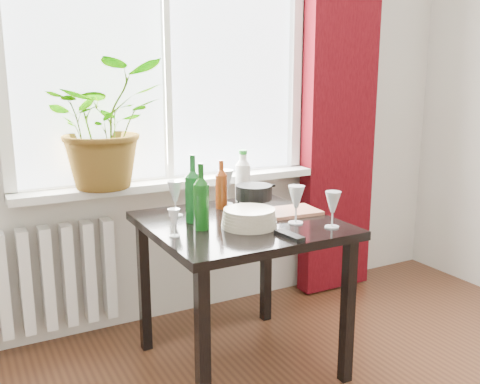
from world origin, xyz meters
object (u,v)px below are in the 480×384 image
wineglass_front_right (296,204)px  wineglass_far_right (333,209)px  wine_bottle_left (201,196)px  wineglass_front_left (174,223)px  radiator (37,280)px  fondue_pot (254,199)px  tv_remote (289,235)px  plate_stack (249,218)px  wineglass_back_left (175,198)px  cutting_board (288,212)px  cleaning_bottle (243,176)px  wineglass_back_center (226,187)px  potted_plant (105,124)px  table (240,240)px  wine_bottle_right (193,188)px  bottle_amber (221,184)px

wineglass_front_right → wineglass_far_right: wineglass_front_right is taller
wine_bottle_left → wineglass_front_left: 0.18m
radiator → fondue_pot: 1.19m
wineglass_front_left → fondue_pot: fondue_pot is taller
fondue_pot → tv_remote: 0.44m
plate_stack → fondue_pot: size_ratio=1.22×
radiator → wineglass_back_left: wineglass_back_left is taller
fondue_pot → cutting_board: bearing=-14.7°
cleaning_bottle → cutting_board: 0.37m
wineglass_back_center → wineglass_back_left: 0.33m
potted_plant → cutting_board: potted_plant is taller
table → potted_plant: potted_plant is taller
fondue_pot → wine_bottle_right: bearing=-158.2°
table → wineglass_back_left: bearing=136.0°
cleaning_bottle → tv_remote: size_ratio=1.78×
table → tv_remote: size_ratio=5.37×
wineglass_front_right → fondue_pot: 0.27m
potted_plant → wineglass_front_left: (0.11, -0.64, -0.37)m
wine_bottle_right → cleaning_bottle: bearing=32.0°
potted_plant → wine_bottle_right: 0.60m
wineglass_back_left → potted_plant: bearing=125.8°
tv_remote → wineglass_back_center: bearing=82.1°
wine_bottle_left → wineglass_far_right: (0.53, -0.25, -0.06)m
wine_bottle_left → wineglass_back_center: (0.30, 0.35, -0.05)m
wine_bottle_right → wineglass_front_right: size_ratio=1.75×
potted_plant → wineglass_front_right: bearing=-46.6°
bottle_amber → cleaning_bottle: (0.17, 0.08, 0.01)m
fondue_pot → cutting_board: size_ratio=0.68×
wineglass_back_center → bottle_amber: bearing=-134.2°
wine_bottle_right → wineglass_far_right: 0.64m
table → wineglass_back_left: wineglass_back_left is taller
bottle_amber → plate_stack: size_ratio=1.00×
wine_bottle_left → wineglass_far_right: wine_bottle_left is taller
bottle_amber → wineglass_front_right: bottle_amber is taller
fondue_pot → radiator: bearing=171.9°
wine_bottle_right → cutting_board: (0.47, -0.09, -0.15)m
wineglass_back_center → fondue_pot: 0.22m
radiator → wineglass_front_right: wineglass_front_right is taller
radiator → tv_remote: size_ratio=5.06×
wineglass_far_right → fondue_pot: wineglass_far_right is taller
cleaning_bottle → fondue_pot: bearing=-105.9°
bottle_amber → plate_stack: bottle_amber is taller
wine_bottle_right → bottle_amber: bearing=35.8°
table → cleaning_bottle: 0.46m
bottle_amber → tv_remote: 0.59m
table → wineglass_back_center: bearing=74.9°
table → bottle_amber: bottle_amber is taller
wineglass_front_right → wineglass_back_center: size_ratio=0.95×
wine_bottle_right → cleaning_bottle: (0.40, 0.25, -0.02)m
wineglass_front_left → cutting_board: bearing=8.3°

